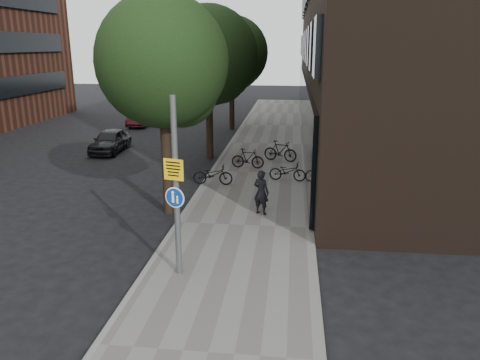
# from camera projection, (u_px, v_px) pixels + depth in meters

# --- Properties ---
(ground) EXTENTS (120.00, 120.00, 0.00)m
(ground) POSITION_uv_depth(u_px,v_px,m) (222.00, 275.00, 12.24)
(ground) COLOR black
(ground) RESTS_ON ground
(sidewalk) EXTENTS (4.50, 60.00, 0.12)m
(sidewalk) POSITION_uv_depth(u_px,v_px,m) (259.00, 173.00, 21.74)
(sidewalk) COLOR slate
(sidewalk) RESTS_ON ground
(curb_edge) EXTENTS (0.15, 60.00, 0.13)m
(curb_edge) POSITION_uv_depth(u_px,v_px,m) (212.00, 172.00, 21.99)
(curb_edge) COLOR slate
(curb_edge) RESTS_ON ground
(street_tree_near) EXTENTS (4.40, 4.40, 7.50)m
(street_tree_near) POSITION_uv_depth(u_px,v_px,m) (166.00, 67.00, 15.53)
(street_tree_near) COLOR black
(street_tree_near) RESTS_ON ground
(street_tree_mid) EXTENTS (5.00, 5.00, 7.80)m
(street_tree_mid) POSITION_uv_depth(u_px,v_px,m) (210.00, 59.00, 23.64)
(street_tree_mid) COLOR black
(street_tree_mid) RESTS_ON ground
(street_tree_far) EXTENTS (5.00, 5.00, 7.80)m
(street_tree_far) POSITION_uv_depth(u_px,v_px,m) (233.00, 55.00, 32.23)
(street_tree_far) COLOR black
(street_tree_far) RESTS_ON ground
(signpost) EXTENTS (0.52, 0.17, 4.57)m
(signpost) POSITION_uv_depth(u_px,v_px,m) (176.00, 188.00, 11.50)
(signpost) COLOR #595B5E
(signpost) RESTS_ON sidewalk
(pedestrian) EXTENTS (0.68, 0.58, 1.57)m
(pedestrian) POSITION_uv_depth(u_px,v_px,m) (261.00, 192.00, 16.18)
(pedestrian) COLOR black
(pedestrian) RESTS_ON sidewalk
(parked_bike_facade_near) EXTENTS (1.65, 0.75, 0.84)m
(parked_bike_facade_near) POSITION_uv_depth(u_px,v_px,m) (288.00, 171.00, 20.27)
(parked_bike_facade_near) COLOR black
(parked_bike_facade_near) RESTS_ON sidewalk
(parked_bike_facade_far) EXTENTS (1.80, 0.99, 1.04)m
(parked_bike_facade_far) POSITION_uv_depth(u_px,v_px,m) (280.00, 151.00, 23.66)
(parked_bike_facade_far) COLOR black
(parked_bike_facade_far) RESTS_ON sidewalk
(parked_bike_curb_near) EXTENTS (1.69, 0.61, 0.88)m
(parked_bike_curb_near) POSITION_uv_depth(u_px,v_px,m) (213.00, 174.00, 19.69)
(parked_bike_curb_near) COLOR black
(parked_bike_curb_near) RESTS_ON sidewalk
(parked_bike_curb_far) EXTENTS (1.61, 0.58, 0.95)m
(parked_bike_curb_far) POSITION_uv_depth(u_px,v_px,m) (248.00, 158.00, 22.34)
(parked_bike_curb_far) COLOR black
(parked_bike_curb_far) RESTS_ON sidewalk
(parked_car_near) EXTENTS (1.59, 3.78, 1.28)m
(parked_car_near) POSITION_uv_depth(u_px,v_px,m) (110.00, 141.00, 26.24)
(parked_car_near) COLOR black
(parked_car_near) RESTS_ON ground
(parked_car_mid) EXTENTS (1.36, 3.75, 1.23)m
(parked_car_mid) POSITION_uv_depth(u_px,v_px,m) (142.00, 117.00, 34.83)
(parked_car_mid) COLOR #4D161E
(parked_car_mid) RESTS_ON ground
(parked_car_far) EXTENTS (1.83, 4.08, 1.16)m
(parked_car_far) POSITION_uv_depth(u_px,v_px,m) (163.00, 108.00, 40.07)
(parked_car_far) COLOR #1B1D31
(parked_car_far) RESTS_ON ground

